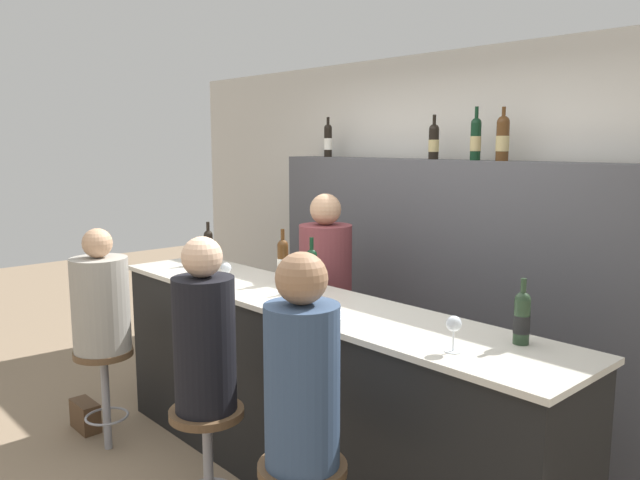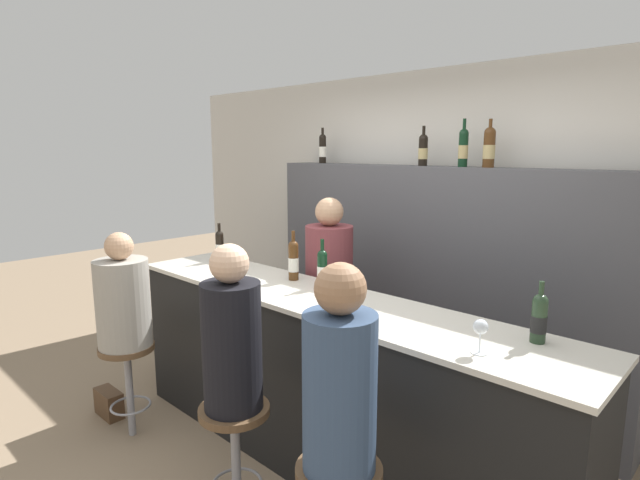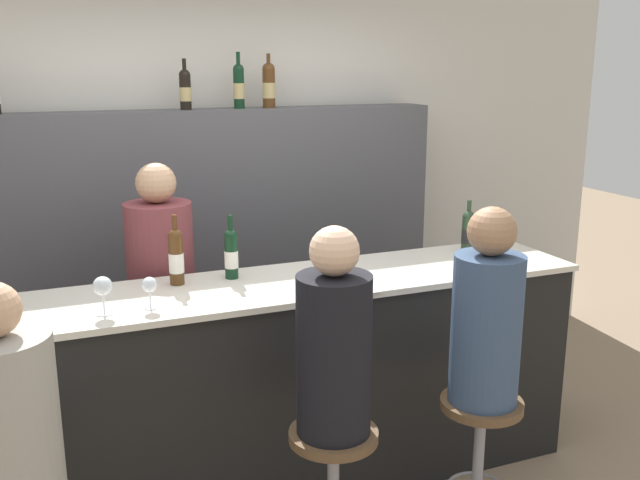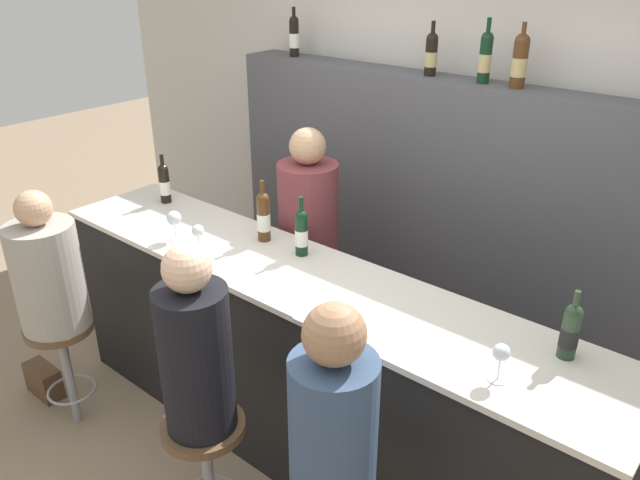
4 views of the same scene
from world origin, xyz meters
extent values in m
cube|color=beige|center=(0.00, 1.77, 1.30)|extent=(6.40, 0.05, 2.60)
cube|color=black|center=(0.00, 0.29, 0.53)|extent=(3.15, 0.58, 1.06)
cube|color=beige|center=(0.00, 0.29, 1.08)|extent=(3.19, 0.62, 0.03)
cube|color=#4C4C51|center=(0.00, 1.54, 0.92)|extent=(2.99, 0.28, 1.85)
cylinder|color=black|center=(-1.27, 0.45, 1.20)|extent=(0.06, 0.06, 0.21)
cylinder|color=white|center=(-1.27, 0.45, 1.19)|extent=(0.07, 0.07, 0.08)
sphere|color=black|center=(-1.27, 0.45, 1.30)|extent=(0.06, 0.06, 0.06)
cylinder|color=black|center=(-1.27, 0.45, 1.36)|extent=(0.02, 0.02, 0.08)
cylinder|color=#4C2D14|center=(-0.42, 0.45, 1.21)|extent=(0.07, 0.07, 0.24)
cylinder|color=white|center=(-0.42, 0.45, 1.20)|extent=(0.07, 0.07, 0.09)
sphere|color=#4C2D14|center=(-0.42, 0.45, 1.33)|extent=(0.07, 0.07, 0.07)
cylinder|color=#4C2D14|center=(-0.42, 0.45, 1.39)|extent=(0.02, 0.02, 0.09)
cylinder|color=black|center=(-0.15, 0.45, 1.20)|extent=(0.06, 0.06, 0.21)
cylinder|color=white|center=(-0.15, 0.45, 1.19)|extent=(0.07, 0.07, 0.09)
sphere|color=black|center=(-0.15, 0.45, 1.31)|extent=(0.06, 0.06, 0.06)
cylinder|color=black|center=(-0.15, 0.45, 1.37)|extent=(0.02, 0.02, 0.09)
cylinder|color=#233823|center=(1.22, 0.45, 1.19)|extent=(0.07, 0.07, 0.20)
cylinder|color=black|center=(1.22, 0.45, 1.18)|extent=(0.07, 0.07, 0.08)
sphere|color=#233823|center=(1.22, 0.45, 1.29)|extent=(0.07, 0.07, 0.07)
cylinder|color=#233823|center=(1.22, 0.45, 1.34)|extent=(0.02, 0.02, 0.08)
cylinder|color=black|center=(-1.17, 1.54, 1.96)|extent=(0.06, 0.06, 0.23)
cylinder|color=white|center=(-1.17, 1.54, 1.95)|extent=(0.07, 0.07, 0.09)
sphere|color=black|center=(-1.17, 1.54, 2.08)|extent=(0.06, 0.06, 0.06)
cylinder|color=black|center=(-1.17, 1.54, 2.13)|extent=(0.02, 0.02, 0.08)
cylinder|color=black|center=(-0.11, 1.54, 1.95)|extent=(0.07, 0.07, 0.21)
cylinder|color=tan|center=(-0.11, 1.54, 1.94)|extent=(0.07, 0.07, 0.08)
sphere|color=black|center=(-0.11, 1.54, 2.05)|extent=(0.07, 0.07, 0.07)
cylinder|color=black|center=(-0.11, 1.54, 2.11)|extent=(0.02, 0.02, 0.08)
cylinder|color=black|center=(0.22, 1.54, 1.97)|extent=(0.07, 0.07, 0.24)
cylinder|color=tan|center=(0.22, 1.54, 1.95)|extent=(0.07, 0.07, 0.10)
sphere|color=black|center=(0.22, 1.54, 2.08)|extent=(0.07, 0.07, 0.07)
cylinder|color=black|center=(0.22, 1.54, 2.14)|extent=(0.02, 0.02, 0.09)
cylinder|color=#4C2D14|center=(0.42, 1.54, 1.97)|extent=(0.08, 0.08, 0.24)
cylinder|color=tan|center=(0.42, 1.54, 1.95)|extent=(0.08, 0.08, 0.10)
sphere|color=#4C2D14|center=(0.42, 1.54, 2.09)|extent=(0.08, 0.08, 0.08)
cylinder|color=#4C2D14|center=(0.42, 1.54, 2.14)|extent=(0.02, 0.02, 0.08)
cylinder|color=silver|center=(-0.78, 0.15, 1.10)|extent=(0.07, 0.07, 0.00)
cylinder|color=silver|center=(-0.78, 0.15, 1.14)|extent=(0.01, 0.01, 0.09)
sphere|color=silver|center=(-0.78, 0.15, 1.22)|extent=(0.08, 0.08, 0.08)
cylinder|color=silver|center=(-0.59, 0.15, 1.10)|extent=(0.06, 0.06, 0.00)
cylinder|color=silver|center=(-0.59, 0.15, 1.14)|extent=(0.01, 0.01, 0.07)
sphere|color=silver|center=(-0.59, 0.15, 1.20)|extent=(0.07, 0.07, 0.07)
cylinder|color=silver|center=(1.08, 0.15, 1.10)|extent=(0.07, 0.07, 0.00)
cylinder|color=silver|center=(1.08, 0.15, 1.14)|extent=(0.01, 0.01, 0.09)
sphere|color=silver|center=(1.08, 0.15, 1.22)|extent=(0.07, 0.07, 0.07)
cube|color=white|center=(0.33, 0.12, 1.10)|extent=(0.21, 0.30, 0.00)
cylinder|color=gray|center=(-1.17, -0.40, 0.31)|extent=(0.05, 0.05, 0.62)
torus|color=gray|center=(-1.17, -0.40, 0.22)|extent=(0.27, 0.27, 0.02)
cylinder|color=brown|center=(-1.17, -0.40, 0.64)|extent=(0.37, 0.37, 0.04)
cylinder|color=gray|center=(-1.17, -0.40, 0.96)|extent=(0.35, 0.35, 0.59)
sphere|color=tan|center=(-1.17, -0.40, 1.35)|extent=(0.18, 0.18, 0.18)
cylinder|color=gray|center=(0.03, -0.40, 0.31)|extent=(0.05, 0.05, 0.62)
cylinder|color=brown|center=(0.03, -0.40, 0.64)|extent=(0.37, 0.37, 0.04)
cylinder|color=black|center=(0.03, -0.40, 0.99)|extent=(0.30, 0.30, 0.66)
sphere|color=#D8AD8C|center=(0.03, -0.40, 1.42)|extent=(0.20, 0.20, 0.20)
cylinder|color=brown|center=(0.75, -0.40, 0.64)|extent=(0.37, 0.37, 0.04)
cylinder|color=#334766|center=(0.75, -0.40, 1.00)|extent=(0.31, 0.31, 0.67)
sphere|color=#936B4C|center=(0.75, -0.40, 1.44)|extent=(0.21, 0.21, 0.21)
cylinder|color=brown|center=(-0.43, 0.83, 0.71)|extent=(0.35, 0.35, 1.42)
sphere|color=tan|center=(-0.43, 0.83, 1.53)|extent=(0.21, 0.21, 0.21)
cube|color=#513823|center=(-1.54, -0.40, 0.10)|extent=(0.26, 0.12, 0.20)
camera|label=1|loc=(2.55, -1.95, 1.96)|focal=35.00mm
camera|label=2|loc=(1.99, -1.83, 1.97)|focal=28.00mm
camera|label=3|loc=(-1.02, -2.82, 2.12)|focal=40.00mm
camera|label=4|loc=(1.76, -1.68, 2.54)|focal=35.00mm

